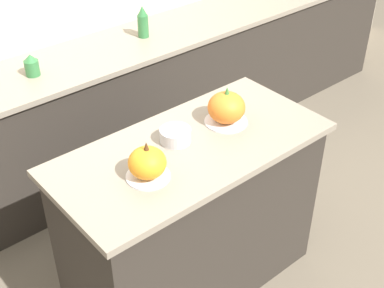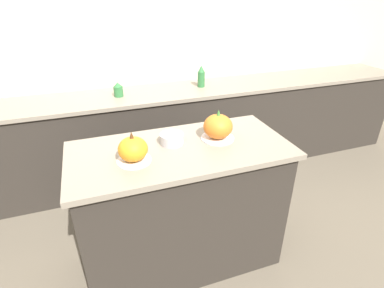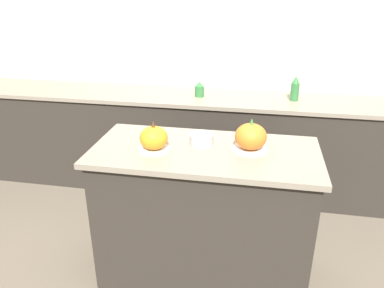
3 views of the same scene
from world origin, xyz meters
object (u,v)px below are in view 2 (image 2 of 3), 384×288
Objects in this scene: bottle_short at (118,90)px; mixing_bowl at (172,139)px; bottle_tall at (201,77)px; pumpkin_cake_right at (218,127)px; pumpkin_cake_left at (133,150)px.

mixing_bowl is (0.20, -1.12, -0.01)m from bottle_short.
bottle_tall is 0.84m from bottle_short.
pumpkin_cake_right is 1.01× the size of bottle_tall.
bottle_tall reaches higher than bottle_short.
bottle_tall is at bearing 74.21° from pumpkin_cake_right.
bottle_tall reaches higher than pumpkin_cake_left.
pumpkin_cake_right reaches higher than bottle_tall.
bottle_short is at bearing 113.73° from pumpkin_cake_right.
bottle_tall is (0.33, 1.18, 0.00)m from pumpkin_cake_right.
pumpkin_cake_left is 1.30× the size of mixing_bowl.
mixing_bowl is at bearing 27.52° from pumpkin_cake_left.
mixing_bowl is (-0.64, -1.15, -0.05)m from bottle_tall.
pumpkin_cake_right is 1.23m from bottle_tall.
pumpkin_cake_right is at bearing -105.79° from bottle_tall.
bottle_tall reaches higher than mixing_bowl.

